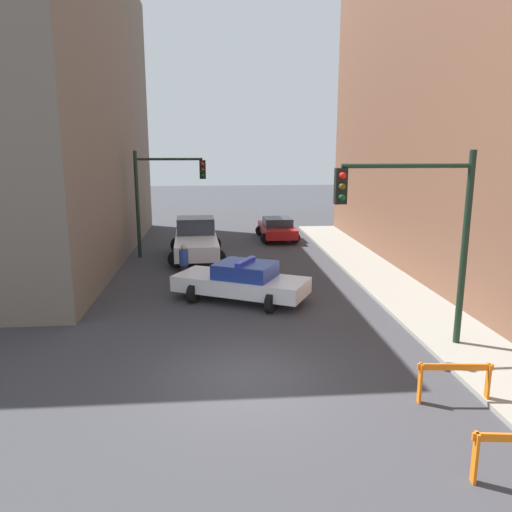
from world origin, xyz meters
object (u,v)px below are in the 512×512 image
object	(u,v)px
traffic_light_near	(424,220)
barrier_mid	(455,376)
police_car	(242,281)
traffic_light_far	(160,189)
pedestrian_crossing	(184,264)
parked_car_near	(277,228)
white_truck	(196,240)

from	to	relation	value
traffic_light_near	barrier_mid	distance (m)	4.19
police_car	barrier_mid	distance (m)	8.68
traffic_light_far	pedestrian_crossing	distance (m)	6.09
traffic_light_near	parked_car_near	bearing A→B (deg)	95.91
traffic_light_far	parked_car_near	size ratio (longest dim) A/B	1.20
parked_car_near	barrier_mid	xyz separation A→B (m)	(1.33, -19.52, -0.06)
parked_car_near	traffic_light_near	bearing A→B (deg)	-85.34
white_truck	barrier_mid	world-z (taller)	white_truck
traffic_light_near	white_truck	size ratio (longest dim) A/B	0.95
traffic_light_near	white_truck	world-z (taller)	traffic_light_near
pedestrian_crossing	barrier_mid	distance (m)	11.70
traffic_light_near	parked_car_near	size ratio (longest dim) A/B	1.20
parked_car_near	police_car	bearing A→B (deg)	-104.38
police_car	white_truck	bearing A→B (deg)	41.53
white_truck	parked_car_near	bearing A→B (deg)	42.52
traffic_light_near	white_truck	distance (m)	13.72
white_truck	parked_car_near	world-z (taller)	white_truck
pedestrian_crossing	barrier_mid	xyz separation A→B (m)	(6.26, -9.88, -0.24)
traffic_light_far	traffic_light_near	bearing A→B (deg)	-56.78
parked_car_near	white_truck	bearing A→B (deg)	-136.04
traffic_light_near	police_car	distance (m)	7.06
white_truck	parked_car_near	size ratio (longest dim) A/B	1.26
traffic_light_far	white_truck	world-z (taller)	traffic_light_far
traffic_light_near	traffic_light_far	bearing A→B (deg)	123.22
white_truck	barrier_mid	distance (m)	16.02
traffic_light_far	barrier_mid	bearing A→B (deg)	-63.35
traffic_light_far	white_truck	bearing A→B (deg)	-12.37
traffic_light_near	police_car	world-z (taller)	traffic_light_near
white_truck	parked_car_near	xyz separation A→B (m)	(4.61, 4.64, -0.23)
traffic_light_near	traffic_light_far	world-z (taller)	traffic_light_near
traffic_light_far	parked_car_near	xyz separation A→B (m)	(6.32, 4.27, -2.72)
police_car	pedestrian_crossing	bearing A→B (deg)	71.33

